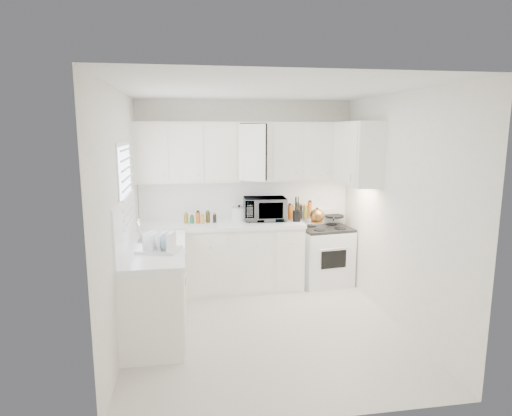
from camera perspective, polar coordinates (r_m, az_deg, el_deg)
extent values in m
plane|color=silver|center=(5.07, 1.31, -15.48)|extent=(3.20, 3.20, 0.00)
plane|color=white|center=(4.59, 1.44, 15.24)|extent=(3.20, 3.20, 0.00)
plane|color=white|center=(6.21, -1.32, 1.91)|extent=(3.00, 0.00, 3.00)
plane|color=white|center=(3.14, 6.75, -6.47)|extent=(3.00, 0.00, 3.00)
plane|color=white|center=(4.63, -17.22, -1.44)|extent=(0.00, 3.20, 3.20)
plane|color=white|center=(5.14, 18.04, -0.35)|extent=(0.00, 3.20, 3.20)
cube|color=white|center=(5.94, -4.63, -2.20)|extent=(2.24, 0.64, 0.05)
cube|color=white|center=(4.87, -13.04, -5.19)|extent=(0.64, 1.62, 0.05)
cube|color=white|center=(6.22, -1.31, 1.21)|extent=(2.98, 0.02, 0.55)
cube|color=white|center=(4.84, -16.73, -1.83)|extent=(0.02, 1.60, 0.55)
imported|color=gray|center=(6.06, 1.15, 0.21)|extent=(0.59, 0.35, 0.39)
cylinder|color=white|center=(6.17, -0.94, -0.16)|extent=(0.12, 0.12, 0.27)
cylinder|color=olive|center=(6.03, -9.11, -1.23)|extent=(0.06, 0.06, 0.13)
cylinder|color=#25713D|center=(5.94, -8.38, -1.38)|extent=(0.06, 0.06, 0.13)
cylinder|color=orange|center=(6.03, -7.68, -1.19)|extent=(0.06, 0.06, 0.13)
cylinder|color=gold|center=(5.94, -6.93, -1.34)|extent=(0.06, 0.06, 0.13)
cylinder|color=#4F3F16|center=(6.04, -6.26, -1.15)|extent=(0.06, 0.06, 0.13)
cylinder|color=black|center=(5.95, -5.49, -1.29)|extent=(0.06, 0.06, 0.13)
cylinder|color=orange|center=(6.23, 4.16, -0.48)|extent=(0.06, 0.06, 0.19)
cylinder|color=gold|center=(6.18, 4.78, -0.57)|extent=(0.06, 0.06, 0.19)
cylinder|color=#4F3F16|center=(6.25, 5.14, -0.45)|extent=(0.06, 0.06, 0.19)
cylinder|color=black|center=(6.21, 5.77, -0.53)|extent=(0.06, 0.06, 0.19)
cylinder|color=olive|center=(6.28, 6.11, -0.42)|extent=(0.06, 0.06, 0.19)
cylinder|color=#25713D|center=(6.24, 6.74, -0.50)|extent=(0.06, 0.06, 0.19)
cylinder|color=orange|center=(6.31, 7.08, -0.39)|extent=(0.06, 0.06, 0.19)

